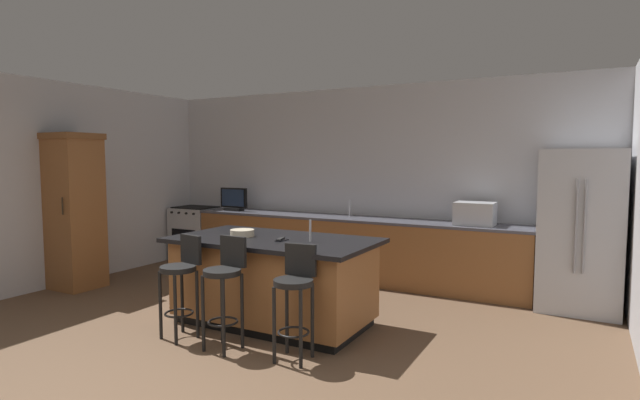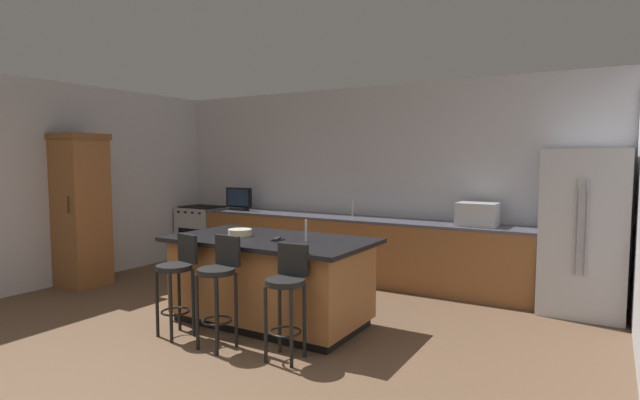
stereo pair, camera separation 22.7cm
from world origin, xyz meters
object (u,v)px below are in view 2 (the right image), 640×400
(range_oven, at_px, (203,233))
(bar_stool_right, at_px, (287,291))
(cabinet_tower, at_px, (81,207))
(tv_remote, at_px, (277,239))
(fruit_bowl, at_px, (240,232))
(bar_stool_center, at_px, (219,281))
(bar_stool_left, at_px, (178,276))
(cell_phone, at_px, (278,240))
(microwave, at_px, (477,214))
(kitchen_island, at_px, (270,280))
(tv_monitor, at_px, (239,200))
(refrigerator, at_px, (584,232))

(range_oven, xyz_separation_m, bar_stool_right, (3.69, -2.81, 0.14))
(cabinet_tower, height_order, tv_remote, cabinet_tower)
(fruit_bowl, distance_m, tv_remote, 0.50)
(bar_stool_center, distance_m, bar_stool_right, 0.69)
(cabinet_tower, distance_m, bar_stool_left, 2.73)
(cell_phone, bearing_deg, microwave, 59.36)
(microwave, distance_m, tv_remote, 2.65)
(bar_stool_left, height_order, bar_stool_center, bar_stool_center)
(kitchen_island, height_order, tv_remote, tv_remote)
(microwave, bearing_deg, bar_stool_left, -126.91)
(bar_stool_left, xyz_separation_m, tv_remote, (0.68, 0.70, 0.32))
(bar_stool_left, bearing_deg, range_oven, 141.54)
(kitchen_island, xyz_separation_m, cell_phone, (0.16, -0.09, 0.45))
(bar_stool_right, height_order, fruit_bowl, bar_stool_right)
(tv_monitor, bearing_deg, refrigerator, -0.24)
(bar_stool_right, bearing_deg, kitchen_island, 128.44)
(refrigerator, distance_m, tv_monitor, 4.94)
(kitchen_island, bearing_deg, tv_monitor, 135.98)
(bar_stool_center, bearing_deg, bar_stool_left, -178.88)
(refrigerator, bearing_deg, kitchen_island, -143.75)
(tv_monitor, relative_size, tv_remote, 2.91)
(microwave, relative_size, cell_phone, 3.20)
(bar_stool_left, relative_size, fruit_bowl, 3.88)
(cabinet_tower, height_order, cell_phone, cabinet_tower)
(range_oven, height_order, microwave, microwave)
(kitchen_island, height_order, bar_stool_left, bar_stool_left)
(microwave, xyz_separation_m, tv_remote, (-1.49, -2.19, -0.12))
(cabinet_tower, height_order, microwave, cabinet_tower)
(tv_remote, bearing_deg, cell_phone, -56.06)
(microwave, xyz_separation_m, bar_stool_right, (-0.94, -2.81, -0.44))
(bar_stool_center, bearing_deg, fruit_bowl, 119.75)
(kitchen_island, relative_size, fruit_bowl, 8.38)
(bar_stool_center, bearing_deg, tv_remote, 83.36)
(kitchen_island, xyz_separation_m, tv_remote, (0.13, -0.06, 0.45))
(cabinet_tower, bearing_deg, tv_monitor, 64.77)
(cabinet_tower, relative_size, tv_remote, 12.11)
(refrigerator, relative_size, bar_stool_right, 1.86)
(kitchen_island, height_order, tv_monitor, tv_monitor)
(cabinet_tower, height_order, bar_stool_left, cabinet_tower)
(bar_stool_right, bearing_deg, tv_monitor, 129.37)
(bar_stool_left, bearing_deg, refrigerator, 51.26)
(microwave, relative_size, bar_stool_right, 0.49)
(microwave, distance_m, tv_monitor, 3.76)
(refrigerator, xyz_separation_m, bar_stool_center, (-2.79, -2.84, -0.30))
(bar_stool_center, distance_m, tv_remote, 0.79)
(bar_stool_left, relative_size, bar_stool_center, 0.97)
(microwave, bearing_deg, tv_remote, -124.23)
(kitchen_island, xyz_separation_m, bar_stool_center, (0.00, -0.79, 0.16))
(tv_monitor, relative_size, cell_phone, 3.30)
(refrigerator, relative_size, tv_remote, 10.79)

